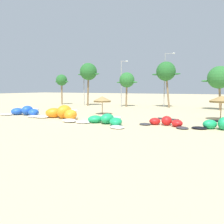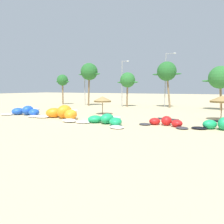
{
  "view_description": "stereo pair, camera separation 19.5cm",
  "coord_description": "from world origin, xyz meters",
  "px_view_note": "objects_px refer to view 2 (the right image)",
  "views": [
    {
      "loc": [
        15.28,
        -20.8,
        3.82
      ],
      "look_at": [
        3.96,
        2.0,
        1.0
      ],
      "focal_mm": 34.25,
      "sensor_mm": 36.0,
      "label": 1
    },
    {
      "loc": [
        15.45,
        -20.71,
        3.82
      ],
      "look_at": [
        3.96,
        2.0,
        1.0
      ],
      "focal_mm": 34.25,
      "sensor_mm": 36.0,
      "label": 2
    }
  ],
  "objects_px": {
    "palm_center_left": "(167,72)",
    "palm_center_right": "(220,78)",
    "palm_left_of_gap": "(128,80)",
    "lamppost_west": "(85,82)",
    "beach_umbrella_middle": "(222,99)",
    "lamppost_west_center": "(123,81)",
    "palm_leftmost": "(63,81)",
    "kite_far_left": "(26,112)",
    "kite_center": "(165,122)",
    "palm_left": "(89,72)",
    "kite_left": "(62,114)",
    "beach_umbrella_near_van": "(103,99)",
    "lamppost_east_center": "(166,77)",
    "kite_right_of_center": "(223,126)",
    "kite_left_of_center": "(105,120)"
  },
  "relations": [
    {
      "from": "kite_left",
      "to": "palm_center_left",
      "type": "relative_size",
      "value": 0.85
    },
    {
      "from": "palm_leftmost",
      "to": "palm_left_of_gap",
      "type": "xyz_separation_m",
      "value": [
        16.12,
        1.28,
        -0.15
      ]
    },
    {
      "from": "palm_center_right",
      "to": "beach_umbrella_near_van",
      "type": "bearing_deg",
      "value": -136.44
    },
    {
      "from": "beach_umbrella_near_van",
      "to": "palm_left_of_gap",
      "type": "bearing_deg",
      "value": 97.95
    },
    {
      "from": "kite_left",
      "to": "kite_center",
      "type": "relative_size",
      "value": 1.46
    },
    {
      "from": "palm_leftmost",
      "to": "lamppost_west",
      "type": "bearing_deg",
      "value": 2.55
    },
    {
      "from": "kite_right_of_center",
      "to": "lamppost_west",
      "type": "distance_m",
      "value": 33.72
    },
    {
      "from": "kite_center",
      "to": "beach_umbrella_middle",
      "type": "relative_size",
      "value": 1.79
    },
    {
      "from": "kite_center",
      "to": "kite_left_of_center",
      "type": "bearing_deg",
      "value": -161.8
    },
    {
      "from": "beach_umbrella_near_van",
      "to": "lamppost_east_center",
      "type": "xyz_separation_m",
      "value": [
        5.42,
        16.67,
        3.76
      ]
    },
    {
      "from": "palm_left",
      "to": "palm_left_of_gap",
      "type": "bearing_deg",
      "value": 10.77
    },
    {
      "from": "beach_umbrella_near_van",
      "to": "palm_left_of_gap",
      "type": "distance_m",
      "value": 14.7
    },
    {
      "from": "beach_umbrella_middle",
      "to": "palm_center_right",
      "type": "relative_size",
      "value": 0.39
    },
    {
      "from": "kite_left",
      "to": "lamppost_west",
      "type": "distance_m",
      "value": 22.07
    },
    {
      "from": "palm_center_left",
      "to": "kite_far_left",
      "type": "bearing_deg",
      "value": -124.49
    },
    {
      "from": "lamppost_west_center",
      "to": "kite_left_of_center",
      "type": "bearing_deg",
      "value": -70.79
    },
    {
      "from": "beach_umbrella_middle",
      "to": "lamppost_east_center",
      "type": "distance_m",
      "value": 18.75
    },
    {
      "from": "beach_umbrella_near_van",
      "to": "palm_leftmost",
      "type": "relative_size",
      "value": 0.38
    },
    {
      "from": "lamppost_west",
      "to": "lamppost_west_center",
      "type": "relative_size",
      "value": 0.99
    },
    {
      "from": "kite_left_of_center",
      "to": "beach_umbrella_near_van",
      "type": "xyz_separation_m",
      "value": [
        -4.47,
        7.42,
        1.82
      ]
    },
    {
      "from": "beach_umbrella_middle",
      "to": "palm_center_right",
      "type": "height_order",
      "value": "palm_center_right"
    },
    {
      "from": "palm_center_left",
      "to": "lamppost_west",
      "type": "distance_m",
      "value": 17.86
    },
    {
      "from": "kite_far_left",
      "to": "kite_center",
      "type": "relative_size",
      "value": 1.37
    },
    {
      "from": "palm_center_right",
      "to": "lamppost_west",
      "type": "xyz_separation_m",
      "value": [
        -27.08,
        -1.28,
        -0.46
      ]
    },
    {
      "from": "palm_leftmost",
      "to": "lamppost_west_center",
      "type": "bearing_deg",
      "value": 1.92
    },
    {
      "from": "kite_left",
      "to": "palm_center_left",
      "type": "height_order",
      "value": "palm_center_left"
    },
    {
      "from": "beach_umbrella_near_van",
      "to": "lamppost_west",
      "type": "bearing_deg",
      "value": 131.96
    },
    {
      "from": "palm_center_left",
      "to": "palm_center_right",
      "type": "height_order",
      "value": "palm_center_left"
    },
    {
      "from": "palm_left",
      "to": "lamppost_west_center",
      "type": "xyz_separation_m",
      "value": [
        7.6,
        0.83,
        -2.13
      ]
    },
    {
      "from": "palm_left",
      "to": "palm_center_right",
      "type": "distance_m",
      "value": 25.73
    },
    {
      "from": "palm_left_of_gap",
      "to": "palm_center_right",
      "type": "xyz_separation_m",
      "value": [
        17.2,
        0.27,
        0.19
      ]
    },
    {
      "from": "kite_left_of_center",
      "to": "lamppost_west_center",
      "type": "xyz_separation_m",
      "value": [
        -7.27,
        20.85,
        4.81
      ]
    },
    {
      "from": "kite_far_left",
      "to": "palm_center_right",
      "type": "height_order",
      "value": "palm_center_right"
    },
    {
      "from": "kite_left",
      "to": "kite_right_of_center",
      "type": "bearing_deg",
      "value": 1.95
    },
    {
      "from": "palm_left_of_gap",
      "to": "lamppost_west",
      "type": "relative_size",
      "value": 0.76
    },
    {
      "from": "kite_left",
      "to": "kite_left_of_center",
      "type": "height_order",
      "value": "kite_left"
    },
    {
      "from": "kite_left",
      "to": "palm_center_left",
      "type": "xyz_separation_m",
      "value": [
        8.08,
        22.07,
        6.47
      ]
    },
    {
      "from": "kite_center",
      "to": "palm_left",
      "type": "relative_size",
      "value": 0.57
    },
    {
      "from": "palm_leftmost",
      "to": "kite_far_left",
      "type": "bearing_deg",
      "value": -64.74
    },
    {
      "from": "lamppost_west_center",
      "to": "beach_umbrella_middle",
      "type": "bearing_deg",
      "value": -33.45
    },
    {
      "from": "lamppost_east_center",
      "to": "kite_center",
      "type": "bearing_deg",
      "value": -77.1
    },
    {
      "from": "kite_left",
      "to": "lamppost_west",
      "type": "bearing_deg",
      "value": 116.02
    },
    {
      "from": "lamppost_west_center",
      "to": "palm_center_left",
      "type": "bearing_deg",
      "value": 16.03
    },
    {
      "from": "kite_left_of_center",
      "to": "beach_umbrella_near_van",
      "type": "bearing_deg",
      "value": 121.08
    },
    {
      "from": "kite_left_of_center",
      "to": "lamppost_west_center",
      "type": "height_order",
      "value": "lamppost_west_center"
    },
    {
      "from": "beach_umbrella_near_van",
      "to": "lamppost_east_center",
      "type": "height_order",
      "value": "lamppost_east_center"
    },
    {
      "from": "kite_right_of_center",
      "to": "palm_left_of_gap",
      "type": "height_order",
      "value": "palm_left_of_gap"
    },
    {
      "from": "kite_center",
      "to": "kite_right_of_center",
      "type": "bearing_deg",
      "value": -1.61
    },
    {
      "from": "kite_left_of_center",
      "to": "palm_left",
      "type": "distance_m",
      "value": 25.88
    },
    {
      "from": "beach_umbrella_middle",
      "to": "lamppost_west_center",
      "type": "xyz_separation_m",
      "value": [
        -18.37,
        12.14,
        2.69
      ]
    }
  ]
}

